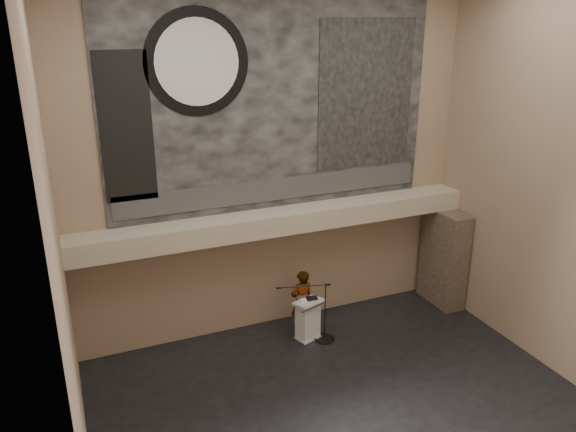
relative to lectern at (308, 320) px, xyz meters
name	(u,v)px	position (x,y,z in m)	size (l,w,h in m)	color
floor	(349,411)	(-0.35, -2.78, -0.55)	(10.00, 10.00, 0.00)	black
wall_back	(275,165)	(-0.35, 1.22, 3.70)	(10.00, 0.02, 8.50)	#8F735A
wall_front	(526,324)	(-0.35, -6.78, 3.70)	(10.00, 0.02, 8.50)	#8F735A
wall_left	(59,262)	(-5.35, -2.78, 3.70)	(0.02, 8.00, 8.50)	#8F735A
wall_right	(564,186)	(4.65, -2.78, 3.70)	(0.02, 8.00, 8.50)	#8F735A
soffit	(282,221)	(-0.35, 0.82, 2.40)	(10.00, 0.80, 0.50)	tan
sprinkler_left	(219,242)	(-1.95, 0.77, 2.12)	(0.04, 0.04, 0.06)	#B2893D
sprinkler_right	(351,221)	(1.55, 0.77, 2.12)	(0.04, 0.04, 0.06)	#B2893D
banner	(275,104)	(-0.35, 1.19, 5.15)	(8.00, 0.05, 5.00)	black
banner_text_strip	(276,189)	(-0.35, 1.15, 3.10)	(7.76, 0.02, 0.55)	#303030
banner_clock_rim	(197,62)	(-2.15, 1.15, 6.15)	(2.30, 2.30, 0.02)	black
banner_clock_face	(197,62)	(-2.15, 1.13, 6.15)	(1.84, 1.84, 0.02)	silver
banner_building_print	(366,95)	(2.05, 1.15, 5.25)	(2.60, 0.02, 3.60)	black
banner_brick_print	(126,128)	(-3.75, 1.15, 4.85)	(1.10, 0.02, 3.20)	black
stone_pier	(444,257)	(4.30, 0.37, 0.80)	(0.60, 1.40, 2.70)	#3F3227
lectern	(308,320)	(0.00, 0.00, 0.00)	(0.80, 0.67, 1.13)	silver
binder	(312,298)	(0.11, 0.03, 0.56)	(0.27, 0.22, 0.04)	black
papers	(306,302)	(-0.08, -0.03, 0.55)	(0.22, 0.30, 0.01)	white
speaker_person	(302,302)	(0.02, 0.42, 0.30)	(0.62, 0.41, 1.70)	silver
mic_stand	(323,331)	(0.35, -0.13, -0.32)	(1.43, 0.57, 1.55)	black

